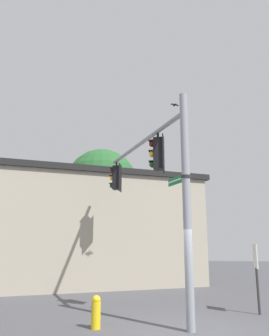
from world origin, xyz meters
name	(u,v)px	position (x,y,z in m)	size (l,w,h in m)	color
ground_plane	(191,332)	(0.00, 0.00, 0.00)	(80.00, 80.00, 0.00)	#4C4C51
signal_pole	(187,204)	(0.00, 0.00, 3.17)	(0.22, 0.22, 6.33)	gray
mast_arm	(141,143)	(2.78, 1.62, 5.78)	(0.14, 0.14, 6.43)	gray
traffic_light_nearest_pole	(158,154)	(1.51, 0.90, 5.01)	(0.54, 0.49, 1.31)	black
traffic_light_mid_inner	(116,178)	(5.27, 3.09, 5.01)	(0.54, 0.49, 1.31)	black
street_name_sign	(180,179)	(0.27, 0.16, 3.91)	(1.04, 0.67, 0.22)	#147238
bird_flying	(175,105)	(3.61, 0.37, 7.57)	(0.26, 0.33, 0.08)	black
storefront_building	(87,230)	(10.40, 5.88, 2.96)	(13.09, 14.21, 5.90)	#A89E89
tree_by_storefront	(102,185)	(12.49, 5.62, 5.99)	(4.75, 4.75, 8.38)	#4C3823
fire_hydrant	(96,312)	(-0.08, 2.41, 0.42)	(0.35, 0.24, 0.82)	yellow
historical_marker	(256,267)	(2.54, -2.11, 1.40)	(0.60, 0.08, 2.13)	#333333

